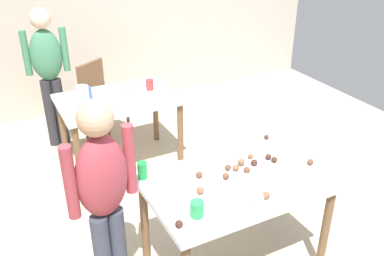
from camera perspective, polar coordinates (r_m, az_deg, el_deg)
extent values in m
plane|color=tan|center=(3.48, 4.31, -16.17)|extent=(6.40, 6.40, 0.00)
cube|color=#BCB2A3|center=(5.60, -13.08, 15.48)|extent=(6.40, 0.10, 2.60)
cube|color=silver|center=(2.94, 5.90, -7.22)|extent=(1.22, 0.80, 0.04)
cylinder|color=brown|center=(3.26, 17.34, -12.85)|extent=(0.06, 0.06, 0.71)
cylinder|color=brown|center=(3.21, -6.35, -12.25)|extent=(0.06, 0.06, 0.71)
cylinder|color=brown|center=(3.65, 10.09, -7.03)|extent=(0.06, 0.06, 0.71)
cube|color=white|center=(4.22, -9.80, 3.80)|extent=(1.14, 0.76, 0.04)
cylinder|color=brown|center=(4.01, -14.85, -4.17)|extent=(0.06, 0.06, 0.71)
cylinder|color=brown|center=(4.28, -1.55, -1.00)|extent=(0.06, 0.06, 0.71)
cylinder|color=brown|center=(4.56, -16.79, -0.40)|extent=(0.06, 0.06, 0.71)
cylinder|color=brown|center=(4.80, -4.88, 2.21)|extent=(0.06, 0.06, 0.71)
cube|color=brown|center=(4.93, -11.49, 3.39)|extent=(0.55, 0.55, 0.04)
cube|color=brown|center=(4.96, -13.31, 6.22)|extent=(0.34, 0.23, 0.42)
cylinder|color=brown|center=(5.04, -8.54, 1.35)|extent=(0.04, 0.04, 0.41)
cylinder|color=brown|center=(4.81, -11.05, -0.19)|extent=(0.04, 0.04, 0.41)
cylinder|color=brown|center=(5.24, -11.45, 2.17)|extent=(0.04, 0.04, 0.41)
cylinder|color=brown|center=(5.03, -13.98, 0.74)|extent=(0.04, 0.04, 0.41)
ellipsoid|color=#9E3842|center=(2.51, -11.93, -6.35)|extent=(0.36, 0.26, 0.54)
sphere|color=tan|center=(2.33, -12.80, 1.25)|extent=(0.20, 0.20, 0.20)
cylinder|color=#9E3842|center=(2.42, -15.95, -7.06)|extent=(0.08, 0.08, 0.46)
cylinder|color=#9E3842|center=(2.56, -8.32, -4.15)|extent=(0.08, 0.08, 0.46)
cylinder|color=#28282D|center=(4.93, -17.12, 2.07)|extent=(0.11, 0.11, 0.77)
cylinder|color=#28282D|center=(4.93, -18.38, 1.86)|extent=(0.11, 0.11, 0.77)
ellipsoid|color=#3D7A56|center=(4.70, -18.88, 9.19)|extent=(0.34, 0.23, 0.54)
sphere|color=beige|center=(4.60, -19.60, 13.61)|extent=(0.21, 0.21, 0.21)
cylinder|color=#3D7A56|center=(4.70, -16.64, 10.03)|extent=(0.08, 0.08, 0.46)
cylinder|color=#3D7A56|center=(4.68, -21.28, 9.27)|extent=(0.08, 0.08, 0.46)
cylinder|color=white|center=(2.81, 6.80, -7.66)|extent=(0.18, 0.18, 0.08)
cylinder|color=#198438|center=(2.92, -6.64, -5.65)|extent=(0.07, 0.07, 0.12)
cube|color=silver|center=(3.31, 9.21, -2.68)|extent=(0.17, 0.02, 0.01)
cylinder|color=white|center=(3.24, 5.66, -2.22)|extent=(0.08, 0.08, 0.10)
cylinder|color=green|center=(2.58, 0.67, -10.75)|extent=(0.08, 0.08, 0.10)
cylinder|color=white|center=(2.66, 8.56, -9.84)|extent=(0.09, 0.09, 0.10)
sphere|color=brown|center=(2.77, 9.85, -8.84)|extent=(0.05, 0.05, 0.05)
sphere|color=brown|center=(3.07, 6.58, -4.58)|extent=(0.05, 0.05, 0.05)
sphere|color=#3D2319|center=(3.44, 9.91, -1.22)|extent=(0.04, 0.04, 0.04)
sphere|color=#3D2319|center=(3.08, 8.30, -4.59)|extent=(0.05, 0.05, 0.05)
sphere|color=brown|center=(2.92, 4.53, -6.44)|extent=(0.05, 0.05, 0.05)
sphere|color=brown|center=(2.77, 1.11, -8.34)|extent=(0.05, 0.05, 0.05)
sphere|color=brown|center=(3.01, 4.81, -5.26)|extent=(0.04, 0.04, 0.04)
sphere|color=brown|center=(3.16, 7.81, -3.75)|extent=(0.04, 0.04, 0.04)
sphere|color=#3D2319|center=(3.17, 10.18, -3.83)|extent=(0.04, 0.04, 0.04)
sphere|color=#3D2319|center=(2.52, -1.74, -12.68)|extent=(0.05, 0.05, 0.05)
sphere|color=#3D2319|center=(3.14, 10.91, -4.17)|extent=(0.04, 0.04, 0.04)
sphere|color=brown|center=(3.01, 5.86, -5.32)|extent=(0.05, 0.05, 0.05)
sphere|color=brown|center=(2.92, 0.96, -6.26)|extent=(0.05, 0.05, 0.05)
sphere|color=brown|center=(3.17, 15.49, -4.41)|extent=(0.04, 0.04, 0.04)
sphere|color=brown|center=(2.99, 7.32, -5.61)|extent=(0.05, 0.05, 0.05)
cylinder|color=white|center=(3.93, -14.29, 3.75)|extent=(0.11, 0.11, 0.25)
cylinder|color=red|center=(4.33, -5.65, 5.77)|extent=(0.08, 0.08, 0.11)
cylinder|color=#3351B2|center=(4.23, -13.77, 4.56)|extent=(0.08, 0.08, 0.11)
torus|color=pink|center=(3.91, -15.49, 1.82)|extent=(0.12, 0.12, 0.04)
torus|color=white|center=(4.12, -3.41, 4.09)|extent=(0.11, 0.11, 0.03)
torus|color=pink|center=(4.36, -8.38, 5.27)|extent=(0.13, 0.13, 0.04)
torus|color=pink|center=(4.48, -5.99, 6.02)|extent=(0.13, 0.13, 0.04)
torus|color=white|center=(4.43, -10.84, 5.36)|extent=(0.10, 0.10, 0.03)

